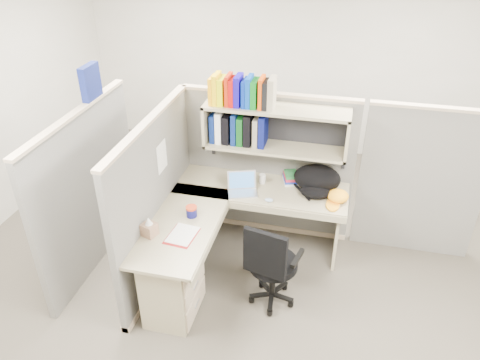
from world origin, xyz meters
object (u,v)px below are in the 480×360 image
(laptop, at_px, (243,185))
(snack_canister, at_px, (192,211))
(desk, at_px, (199,258))
(backpack, at_px, (317,181))
(task_chair, at_px, (271,276))

(laptop, distance_m, snack_canister, 0.61)
(desk, distance_m, laptop, 0.85)
(snack_canister, bearing_deg, backpack, 31.68)
(desk, bearing_deg, laptop, 70.81)
(laptop, bearing_deg, backpack, -4.84)
(backpack, xyz_separation_m, task_chair, (-0.28, -0.85, -0.54))
(laptop, height_order, backpack, backpack)
(backpack, bearing_deg, desk, -154.98)
(desk, distance_m, task_chair, 0.68)
(backpack, relative_size, snack_canister, 4.41)
(desk, distance_m, backpack, 1.37)
(laptop, xyz_separation_m, task_chair, (0.42, -0.68, -0.50))
(laptop, relative_size, task_chair, 0.31)
(task_chair, bearing_deg, snack_canister, 166.32)
(desk, height_order, backpack, backpack)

